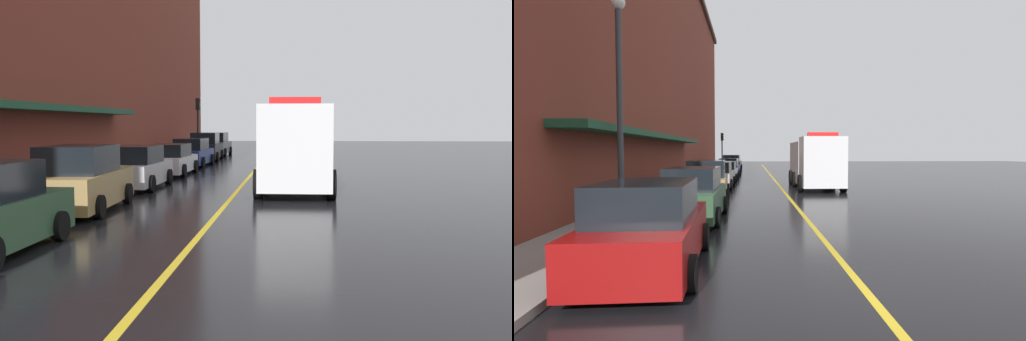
# 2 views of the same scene
# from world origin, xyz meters

# --- Properties ---
(ground_plane) EXTENTS (112.00, 112.00, 0.00)m
(ground_plane) POSITION_xyz_m (0.00, 25.00, 0.00)
(ground_plane) COLOR black
(sidewalk_left) EXTENTS (2.40, 70.00, 0.15)m
(sidewalk_left) POSITION_xyz_m (-6.20, 25.00, 0.07)
(sidewalk_left) COLOR gray
(sidewalk_left) RESTS_ON ground
(lane_center_stripe) EXTENTS (0.16, 70.00, 0.01)m
(lane_center_stripe) POSITION_xyz_m (0.00, 25.00, 0.00)
(lane_center_stripe) COLOR gold
(lane_center_stripe) RESTS_ON ground
(brick_building_left) EXTENTS (11.80, 64.00, 19.25)m
(brick_building_left) POSITION_xyz_m (-12.72, 24.00, 9.63)
(brick_building_left) COLOR maroon
(brick_building_left) RESTS_ON ground
(parked_car_0) EXTENTS (2.25, 4.66, 1.77)m
(parked_car_0) POSITION_xyz_m (-3.95, 1.87, 0.83)
(parked_car_0) COLOR maroon
(parked_car_0) RESTS_ON ground
(parked_car_1) EXTENTS (2.08, 4.58, 1.80)m
(parked_car_1) POSITION_xyz_m (-3.85, 7.57, 0.84)
(parked_car_1) COLOR #2D5133
(parked_car_1) RESTS_ON ground
(parked_car_2) EXTENTS (2.25, 4.97, 1.90)m
(parked_car_2) POSITION_xyz_m (-4.03, 13.31, 0.88)
(parked_car_2) COLOR #A5844C
(parked_car_2) RESTS_ON ground
(parked_car_3) EXTENTS (2.08, 4.53, 1.66)m
(parked_car_3) POSITION_xyz_m (-4.00, 19.27, 0.78)
(parked_car_3) COLOR silver
(parked_car_3) RESTS_ON ground
(parked_car_4) EXTENTS (2.15, 4.67, 1.53)m
(parked_car_4) POSITION_xyz_m (-3.95, 25.20, 0.73)
(parked_car_4) COLOR silver
(parked_car_4) RESTS_ON ground
(parked_car_5) EXTENTS (2.15, 4.84, 1.65)m
(parked_car_5) POSITION_xyz_m (-3.91, 31.05, 0.78)
(parked_car_5) COLOR navy
(parked_car_5) RESTS_ON ground
(parked_car_6) EXTENTS (2.16, 4.90, 1.90)m
(parked_car_6) POSITION_xyz_m (-3.98, 36.75, 0.88)
(parked_car_6) COLOR black
(parked_car_6) RESTS_ON ground
(parked_car_7) EXTENTS (2.10, 4.73, 1.81)m
(parked_car_7) POSITION_xyz_m (-4.01, 42.62, 0.84)
(parked_car_7) COLOR #595B60
(parked_car_7) RESTS_ON ground
(box_truck) EXTENTS (2.77, 7.64, 3.39)m
(box_truck) POSITION_xyz_m (2.15, 19.01, 1.61)
(box_truck) COLOR silver
(box_truck) RESTS_ON ground
(parking_meter_0) EXTENTS (0.14, 0.18, 1.33)m
(parking_meter_0) POSITION_xyz_m (-5.35, 40.00, 1.06)
(parking_meter_0) COLOR #4C4C51
(parking_meter_0) RESTS_ON sidewalk_left
(parking_meter_1) EXTENTS (0.14, 0.18, 1.33)m
(parking_meter_1) POSITION_xyz_m (-5.35, 25.15, 1.06)
(parking_meter_1) COLOR #4C4C51
(parking_meter_1) RESTS_ON sidewalk_left
(parking_meter_2) EXTENTS (0.14, 0.18, 1.33)m
(parking_meter_2) POSITION_xyz_m (-5.35, 41.40, 1.06)
(parking_meter_2) COLOR #4C4C51
(parking_meter_2) RESTS_ON sidewalk_left
(street_lamp_left) EXTENTS (0.44, 0.44, 6.94)m
(street_lamp_left) POSITION_xyz_m (-5.95, 6.47, 4.40)
(street_lamp_left) COLOR #33383D
(street_lamp_left) RESTS_ON sidewalk_left
(traffic_light_near) EXTENTS (0.38, 0.36, 4.30)m
(traffic_light_near) POSITION_xyz_m (-5.29, 41.57, 3.16)
(traffic_light_near) COLOR #232326
(traffic_light_near) RESTS_ON sidewalk_left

